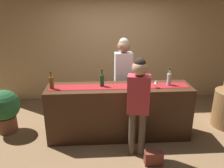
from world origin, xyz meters
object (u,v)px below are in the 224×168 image
(wine_glass_near_customer, at_px, (133,83))
(potted_plant_tall, at_px, (5,108))
(wine_bottle_clear, at_px, (169,79))
(handbag, at_px, (154,158))
(customer_sipping, at_px, (138,98))
(bartender, at_px, (123,71))
(wine_glass_mid_counter, at_px, (156,82))
(wine_bottle_amber, at_px, (52,83))
(wine_bottle_green, at_px, (102,80))

(wine_glass_near_customer, height_order, potted_plant_tall, wine_glass_near_customer)
(wine_bottle_clear, xyz_separation_m, handbag, (-0.42, -0.87, -0.99))
(wine_bottle_clear, relative_size, customer_sipping, 0.19)
(customer_sipping, relative_size, handbag, 5.83)
(customer_sipping, xyz_separation_m, potted_plant_tall, (-2.38, 0.85, -0.51))
(wine_bottle_clear, distance_m, bartender, 0.94)
(wine_glass_mid_counter, distance_m, handbag, 1.24)
(wine_glass_mid_counter, relative_size, handbag, 0.51)
(bartender, xyz_separation_m, customer_sipping, (0.11, -1.15, -0.09))
(wine_bottle_amber, height_order, wine_glass_near_customer, wine_bottle_amber)
(wine_bottle_clear, bearing_deg, customer_sipping, -137.32)
(wine_bottle_clear, bearing_deg, potted_plant_tall, 175.26)
(wine_glass_near_customer, bearing_deg, bartender, 96.89)
(wine_glass_near_customer, distance_m, wine_glass_mid_counter, 0.41)
(wine_bottle_green, distance_m, wine_glass_near_customer, 0.54)
(wine_glass_near_customer, distance_m, potted_plant_tall, 2.46)
(wine_bottle_green, bearing_deg, customer_sipping, -47.88)
(wine_bottle_clear, height_order, customer_sipping, customer_sipping)
(wine_bottle_clear, distance_m, wine_glass_near_customer, 0.68)
(wine_bottle_green, xyz_separation_m, customer_sipping, (0.54, -0.60, -0.10))
(potted_plant_tall, bearing_deg, customer_sipping, -19.59)
(wine_glass_mid_counter, distance_m, bartender, 0.85)
(wine_bottle_amber, height_order, wine_glass_mid_counter, wine_bottle_amber)
(wine_glass_mid_counter, bearing_deg, wine_glass_near_customer, -179.00)
(wine_glass_near_customer, bearing_deg, customer_sipping, -87.16)
(wine_bottle_clear, bearing_deg, handbag, -115.81)
(wine_glass_mid_counter, bearing_deg, customer_sipping, -129.49)
(wine_bottle_clear, relative_size, potted_plant_tall, 0.36)
(wine_bottle_green, distance_m, wine_bottle_amber, 0.86)
(wine_bottle_amber, distance_m, customer_sipping, 1.50)
(potted_plant_tall, bearing_deg, wine_glass_mid_counter, -7.88)
(wine_bottle_clear, height_order, potted_plant_tall, wine_bottle_clear)
(wine_bottle_clear, height_order, bartender, bartender)
(wine_bottle_amber, bearing_deg, wine_bottle_green, 4.34)
(wine_bottle_clear, xyz_separation_m, bartender, (-0.75, 0.56, -0.01))
(bartender, bearing_deg, wine_glass_mid_counter, 121.59)
(potted_plant_tall, bearing_deg, bartender, 7.68)
(handbag, bearing_deg, wine_glass_mid_counter, 77.94)
(wine_bottle_amber, height_order, potted_plant_tall, wine_bottle_amber)
(customer_sipping, distance_m, potted_plant_tall, 2.58)
(potted_plant_tall, xyz_separation_m, handbag, (2.61, -1.12, -0.38))
(wine_bottle_clear, distance_m, potted_plant_tall, 3.10)
(wine_glass_mid_counter, relative_size, customer_sipping, 0.09)
(wine_bottle_amber, bearing_deg, wine_bottle_clear, 1.75)
(wine_bottle_green, relative_size, wine_bottle_clear, 1.00)
(wine_bottle_amber, relative_size, customer_sipping, 0.19)
(wine_bottle_amber, bearing_deg, handbag, -26.53)
(potted_plant_tall, height_order, handbag, potted_plant_tall)
(wine_bottle_green, distance_m, wine_bottle_clear, 1.19)
(wine_bottle_green, height_order, wine_glass_mid_counter, wine_bottle_green)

